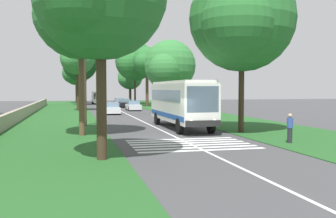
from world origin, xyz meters
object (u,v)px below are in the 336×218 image
Objects in this scene: coach_bus at (180,101)px; roadside_tree_left_2 at (79,65)px; roadside_tree_left_0 at (78,16)px; trailing_car_1 at (133,106)px; utility_pole at (85,80)px; trailing_car_2 at (125,103)px; roadside_tree_left_4 at (77,59)px; roadside_tree_right_0 at (129,78)px; roadside_tree_right_1 at (169,67)px; trailing_car_0 at (112,109)px; roadside_tree_right_2 at (134,62)px; pedestrian at (290,128)px; trailing_minibus_0 at (97,96)px; trailing_car_3 at (119,102)px; roadside_tree_right_4 at (239,21)px; roadside_tree_right_3 at (146,62)px; roadside_tree_left_1 at (75,72)px.

roadside_tree_left_2 reaches higher than coach_bus.
trailing_car_1 is at bearing -15.35° from roadside_tree_left_0.
trailing_car_2 is at bearing -13.22° from utility_pole.
roadside_tree_left_4 is 1.20× the size of roadside_tree_right_0.
roadside_tree_right_1 reaches higher than coach_bus.
roadside_tree_right_2 reaches higher than trailing_car_0.
trailing_car_1 is 10.37m from roadside_tree_right_1.
roadside_tree_left_2 reaches higher than pedestrian.
roadside_tree_right_2 is at bearing -12.79° from roadside_tree_left_0.
trailing_minibus_0 is 3.55× the size of pedestrian.
roadside_tree_left_0 is at bearing 112.87° from coach_bus.
roadside_tree_right_2 is 7.19× the size of pedestrian.
trailing_car_3 is at bearing 163.80° from roadside_tree_right_0.
trailing_car_0 and trailing_car_2 have the same top height.
roadside_tree_right_4 reaches higher than roadside_tree_right_1.
pedestrian is (-5.80, -0.62, -6.98)m from roadside_tree_right_4.
roadside_tree_right_4 is at bearing -168.62° from roadside_tree_left_2.
trailing_car_0 is 21.45m from roadside_tree_right_3.
roadside_tree_right_2 is at bearing 6.42° from roadside_tree_right_3.
trailing_car_1 is 0.72× the size of trailing_minibus_0.
roadside_tree_left_4 is (-31.01, -0.01, 0.69)m from roadside_tree_left_1.
roadside_tree_right_4 is (-0.68, -11.05, -0.04)m from roadside_tree_left_0.
coach_bus is 18.89m from trailing_car_0.
roadside_tree_left_4 is 14.58m from roadside_tree_right_1.
trailing_car_0 is 17.29m from trailing_car_2.
roadside_tree_left_0 is 1.07× the size of roadside_tree_right_3.
roadside_tree_right_4 is at bearing -170.02° from roadside_tree_left_1.
roadside_tree_left_4 is 5.81× the size of pedestrian.
roadside_tree_left_2 reaches higher than trailing_car_0.
roadside_tree_left_4 reaches higher than trailing_car_3.
roadside_tree_right_0 is (7.51, -10.58, -2.15)m from roadside_tree_left_2.
roadside_tree_right_2 is (28.08, 0.09, 2.33)m from roadside_tree_right_1.
roadside_tree_right_1 is (-1.15, -6.94, 5.17)m from trailing_car_0.
roadside_tree_left_2 is at bearing -176.54° from roadside_tree_left_1.
roadside_tree_right_4 is (-54.45, -6.64, 6.34)m from trailing_minibus_0.
roadside_tree_left_2 is at bearing 6.81° from trailing_car_0.
roadside_tree_left_1 is (16.14, 7.63, 5.95)m from trailing_car_3.
roadside_tree_right_1 is (-24.36, -3.35, 5.17)m from trailing_car_3.
trailing_car_1 is at bearing -171.79° from trailing_minibus_0.
trailing_car_0 is at bearing 80.62° from roadside_tree_right_1.
coach_bus reaches higher than trailing_minibus_0.
roadside_tree_left_2 is at bearing 82.96° from roadside_tree_right_2.
trailing_car_2 is at bearing -12.63° from trailing_car_0.
roadside_tree_right_0 is 0.68× the size of roadside_tree_right_2.
coach_bus is at bearing -179.91° from trailing_car_3.
roadside_tree_left_2 reaches higher than roadside_tree_right_3.
roadside_tree_left_2 reaches higher than trailing_car_3.
roadside_tree_right_0 is at bearing -22.34° from roadside_tree_left_4.
trailing_minibus_0 is 0.73× the size of roadside_tree_right_0.
roadside_tree_left_2 is (28.20, 3.37, 6.91)m from trailing_car_0.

